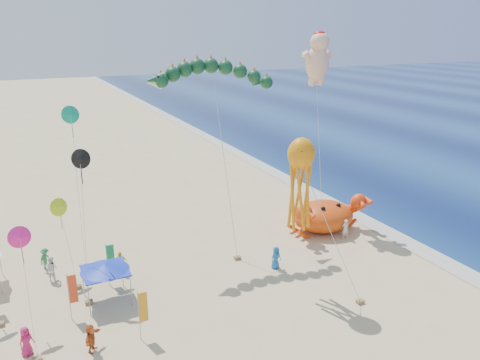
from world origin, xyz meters
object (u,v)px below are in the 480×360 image
(crab_inflatable, at_px, (324,215))
(cherub_kite, at_px, (318,57))
(dragon_kite, at_px, (212,78))
(octopus_kite, at_px, (301,177))
(canopy_blue, at_px, (105,268))

(crab_inflatable, relative_size, cherub_kite, 0.44)
(dragon_kite, distance_m, cherub_kite, 10.66)
(crab_inflatable, height_order, cherub_kite, cherub_kite)
(dragon_kite, relative_size, octopus_kite, 1.38)
(octopus_kite, bearing_deg, cherub_kite, 51.89)
(canopy_blue, bearing_deg, cherub_kite, 17.50)
(dragon_kite, distance_m, octopus_kite, 11.09)
(cherub_kite, relative_size, octopus_kite, 1.60)
(dragon_kite, relative_size, canopy_blue, 4.68)
(octopus_kite, xyz_separation_m, canopy_blue, (-12.22, 4.09, -5.73))
(crab_inflatable, xyz_separation_m, canopy_blue, (-19.76, -3.22, 0.98))
(octopus_kite, bearing_deg, crab_inflatable, 44.13)
(crab_inflatable, distance_m, octopus_kite, 12.46)
(crab_inflatable, height_order, canopy_blue, crab_inflatable)
(dragon_kite, xyz_separation_m, cherub_kite, (10.51, 1.22, 1.26))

